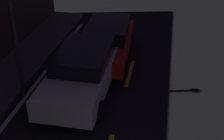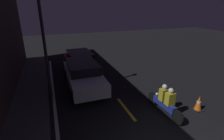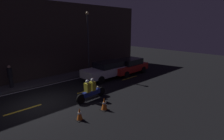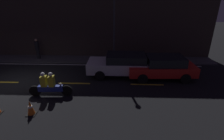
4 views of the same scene
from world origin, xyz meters
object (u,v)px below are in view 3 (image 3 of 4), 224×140
Objects in this scene: motorcycle at (91,90)px; traffic_cone_mid at (104,104)px; sedan_white at (108,69)px; street_lamp at (88,41)px; taxi_red at (129,66)px; pedestrian at (10,76)px; traffic_cone_near at (80,114)px.

traffic_cone_mid is (-0.28, -1.63, -0.29)m from motorcycle.
traffic_cone_mid is (-4.27, -4.46, -0.44)m from sedan_white.
street_lamp reaches higher than traffic_cone_mid.
pedestrian is (-9.55, 3.18, 0.18)m from taxi_red.
taxi_red reaches higher than traffic_cone_mid.
traffic_cone_mid is (-6.77, -4.15, -0.43)m from taxi_red.
traffic_cone_near is at bearing 23.71° from taxi_red.
traffic_cone_mid is at bearing -0.65° from traffic_cone_near.
sedan_white is at bearing -9.61° from taxi_red.
street_lamp is (-3.18, 2.18, 2.46)m from taxi_red.
traffic_cone_near is (-5.87, -4.44, -0.47)m from sedan_white.
street_lamp is at bearing -8.94° from pedestrian.
sedan_white is at bearing -22.17° from pedestrian.
traffic_cone_near is 0.39× the size of pedestrian.
motorcycle reaches higher than traffic_cone_mid.
pedestrian is at bearing 110.76° from traffic_cone_mid.
sedan_white is 0.80× the size of street_lamp.
sedan_white is at bearing 32.08° from motorcycle.
taxi_red is at bearing 17.93° from motorcycle.
taxi_red is 6.96m from motorcycle.
taxi_red is 2.57× the size of pedestrian.
sedan_white reaches higher than taxi_red.
motorcycle reaches higher than traffic_cone_near.
pedestrian reaches higher than motorcycle.
street_lamp is (3.31, 4.70, 2.60)m from motorcycle.
motorcycle is at bearing 40.54° from traffic_cone_near.
taxi_red is 4.57m from street_lamp.
traffic_cone_near is at bearing -129.48° from street_lamp.
traffic_cone_near is at bearing 37.41° from sedan_white.
traffic_cone_near is at bearing -80.83° from pedestrian.
sedan_white is at bearing 37.10° from traffic_cone_near.
pedestrian is at bearing 171.06° from street_lamp.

